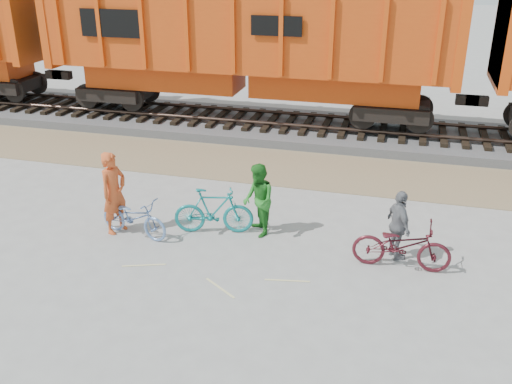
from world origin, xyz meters
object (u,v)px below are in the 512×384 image
(bicycle_maroon, at_px, (402,245))
(person_man, at_px, (258,200))
(hopper_car_center, at_px, (247,44))
(person_solo, at_px, (114,193))
(bicycle_blue, at_px, (134,217))
(bicycle_teal, at_px, (214,211))
(person_woman, at_px, (399,225))

(bicycle_maroon, height_order, person_man, person_man)
(hopper_car_center, height_order, person_solo, hopper_car_center)
(bicycle_blue, relative_size, person_solo, 0.91)
(bicycle_blue, distance_m, person_solo, 0.72)
(hopper_car_center, xyz_separation_m, bicycle_blue, (-0.21, -8.61, -2.55))
(hopper_car_center, xyz_separation_m, bicycle_maroon, (5.69, -8.50, -2.49))
(person_solo, bearing_deg, hopper_car_center, 12.01)
(person_man, bearing_deg, hopper_car_center, 167.27)
(bicycle_teal, bearing_deg, person_solo, 89.44)
(hopper_car_center, distance_m, person_woman, 10.09)
(hopper_car_center, bearing_deg, person_man, -72.30)
(hopper_car_center, relative_size, person_woman, 9.16)
(bicycle_blue, bearing_deg, hopper_car_center, 10.64)
(person_woman, bearing_deg, bicycle_blue, 67.19)
(person_man, bearing_deg, bicycle_blue, -103.80)
(bicycle_blue, xyz_separation_m, person_woman, (5.80, 0.51, 0.30))
(hopper_car_center, xyz_separation_m, bicycle_teal, (1.49, -8.00, -2.46))
(person_solo, height_order, person_woman, person_solo)
(hopper_car_center, height_order, person_man, hopper_car_center)
(hopper_car_center, distance_m, bicycle_teal, 8.50)
(hopper_car_center, xyz_separation_m, person_woman, (5.59, -8.10, -2.24))
(hopper_car_center, distance_m, person_man, 8.47)
(bicycle_teal, relative_size, person_man, 1.08)
(bicycle_teal, relative_size, person_woman, 1.19)
(person_solo, xyz_separation_m, person_woman, (6.30, 0.41, -0.20))
(bicycle_maroon, bearing_deg, person_man, 76.73)
(bicycle_maroon, height_order, person_solo, person_solo)
(person_solo, relative_size, person_woman, 1.26)
(bicycle_teal, bearing_deg, bicycle_maroon, -110.23)
(bicycle_teal, height_order, bicycle_maroon, bicycle_teal)
(person_man, bearing_deg, bicycle_teal, -109.12)
(person_woman, bearing_deg, bicycle_maroon, 166.18)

